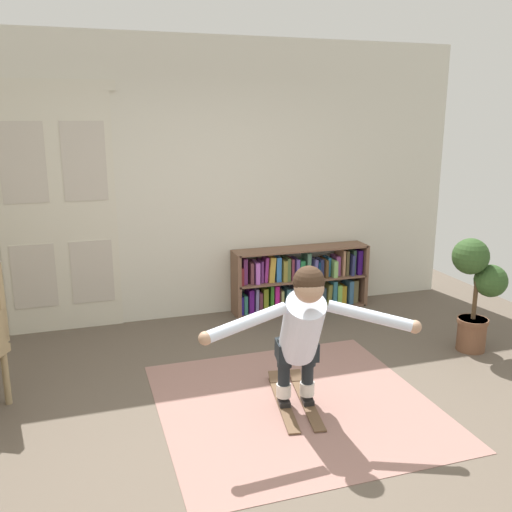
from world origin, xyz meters
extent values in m
plane|color=brown|center=(0.00, 0.00, 0.00)|extent=(7.20, 7.20, 0.00)
cube|color=beige|center=(0.00, 2.60, 1.45)|extent=(6.00, 0.10, 2.90)
cube|color=beige|center=(-1.61, 2.54, 1.18)|extent=(0.55, 0.04, 2.35)
cube|color=beige|center=(-1.61, 2.52, 1.69)|extent=(0.41, 0.01, 0.76)
cube|color=beige|center=(-1.61, 2.52, 0.59)|extent=(0.41, 0.01, 0.64)
cube|color=beige|center=(-1.06, 2.54, 1.18)|extent=(0.55, 0.04, 2.35)
cube|color=beige|center=(-1.06, 2.52, 1.69)|extent=(0.41, 0.01, 0.76)
cube|color=beige|center=(-1.06, 2.52, 0.59)|extent=(0.41, 0.01, 0.64)
cube|color=beige|center=(-1.34, 2.54, 2.40)|extent=(1.22, 0.04, 0.10)
cube|color=#966D64|center=(0.30, 0.39, 0.00)|extent=(2.01, 1.98, 0.01)
cube|color=brown|center=(0.41, 2.39, 0.35)|extent=(0.04, 0.30, 0.71)
cube|color=brown|center=(1.91, 2.39, 0.35)|extent=(0.04, 0.30, 0.71)
cube|color=brown|center=(1.16, 2.39, 0.01)|extent=(1.50, 0.30, 0.02)
cube|color=brown|center=(1.16, 2.39, 0.35)|extent=(1.50, 0.30, 0.02)
cube|color=brown|center=(1.16, 2.39, 0.70)|extent=(1.50, 0.30, 0.02)
cube|color=navy|center=(0.45, 2.39, 0.12)|extent=(0.05, 0.15, 0.20)
cube|color=#327B6F|center=(0.50, 2.39, 0.12)|extent=(0.04, 0.16, 0.21)
cube|color=#521478|center=(0.56, 2.40, 0.16)|extent=(0.05, 0.18, 0.27)
cube|color=#7870AE|center=(0.62, 2.40, 0.16)|extent=(0.04, 0.20, 0.28)
cube|color=#592837|center=(0.67, 2.40, 0.14)|extent=(0.04, 0.18, 0.23)
cube|color=olive|center=(0.73, 2.40, 0.16)|extent=(0.05, 0.18, 0.27)
cube|color=#327C24|center=(0.80, 2.41, 0.17)|extent=(0.04, 0.20, 0.29)
cube|color=#CA1E8B|center=(0.85, 2.40, 0.17)|extent=(0.05, 0.20, 0.29)
cube|color=tan|center=(0.92, 2.39, 0.14)|extent=(0.03, 0.17, 0.23)
cube|color=#356272|center=(0.98, 2.38, 0.14)|extent=(0.04, 0.19, 0.25)
cube|color=#324353|center=(1.03, 2.38, 0.14)|extent=(0.03, 0.18, 0.25)
cube|color=#40486B|center=(1.08, 2.39, 0.14)|extent=(0.07, 0.15, 0.24)
cube|color=slate|center=(1.17, 2.39, 0.15)|extent=(0.05, 0.18, 0.26)
cube|color=teal|center=(1.22, 2.39, 0.12)|extent=(0.03, 0.19, 0.19)
cube|color=#5C6739|center=(1.28, 2.37, 0.11)|extent=(0.03, 0.20, 0.18)
cube|color=#53B0A3|center=(1.34, 2.40, 0.16)|extent=(0.06, 0.22, 0.28)
cube|color=#364957|center=(1.42, 2.41, 0.12)|extent=(0.06, 0.17, 0.21)
cube|color=olive|center=(1.48, 2.38, 0.14)|extent=(0.06, 0.18, 0.25)
cube|color=#2F6B7E|center=(1.54, 2.38, 0.17)|extent=(0.05, 0.21, 0.29)
cube|color=#85C44F|center=(1.60, 2.39, 0.14)|extent=(0.06, 0.20, 0.23)
cube|color=#B18F26|center=(1.67, 2.39, 0.13)|extent=(0.06, 0.17, 0.22)
cube|color=#39648D|center=(1.74, 2.38, 0.16)|extent=(0.05, 0.21, 0.27)
cube|color=olive|center=(1.81, 2.38, 0.15)|extent=(0.06, 0.14, 0.27)
cube|color=maroon|center=(0.45, 2.37, 0.46)|extent=(0.04, 0.19, 0.19)
cube|color=#672962|center=(0.49, 2.39, 0.50)|extent=(0.04, 0.16, 0.28)
cube|color=brown|center=(0.56, 2.40, 0.48)|extent=(0.04, 0.22, 0.24)
cube|color=#B75FD1|center=(0.62, 2.38, 0.48)|extent=(0.05, 0.20, 0.23)
cube|color=#60286E|center=(0.68, 2.40, 0.48)|extent=(0.03, 0.18, 0.24)
cube|color=#902E86|center=(0.73, 2.39, 0.50)|extent=(0.05, 0.15, 0.28)
cube|color=gold|center=(0.79, 2.39, 0.50)|extent=(0.08, 0.19, 0.28)
cube|color=#357BD0|center=(0.87, 2.39, 0.50)|extent=(0.05, 0.19, 0.27)
cube|color=olive|center=(0.93, 2.39, 0.48)|extent=(0.05, 0.23, 0.24)
cube|color=#4D6537|center=(0.98, 2.39, 0.49)|extent=(0.04, 0.22, 0.25)
cube|color=#813449|center=(1.03, 2.41, 0.48)|extent=(0.03, 0.19, 0.23)
cube|color=#6149A9|center=(1.09, 2.38, 0.48)|extent=(0.04, 0.19, 0.23)
cube|color=#237541|center=(1.14, 2.37, 0.47)|extent=(0.06, 0.16, 0.21)
cube|color=#4B7D64|center=(1.22, 2.39, 0.51)|extent=(0.04, 0.19, 0.29)
cube|color=#534F96|center=(1.29, 2.39, 0.47)|extent=(0.05, 0.23, 0.22)
cube|color=navy|center=(1.34, 2.41, 0.45)|extent=(0.03, 0.23, 0.18)
cube|color=navy|center=(1.38, 2.39, 0.46)|extent=(0.05, 0.16, 0.20)
cube|color=#53381D|center=(1.42, 2.38, 0.47)|extent=(0.03, 0.23, 0.21)
cube|color=#246CA2|center=(1.48, 2.40, 0.47)|extent=(0.04, 0.15, 0.22)
cube|color=#87BB68|center=(1.53, 2.38, 0.46)|extent=(0.05, 0.24, 0.19)
cube|color=#94488F|center=(1.59, 2.41, 0.47)|extent=(0.05, 0.18, 0.22)
cube|color=tan|center=(1.64, 2.41, 0.51)|extent=(0.03, 0.23, 0.29)
cube|color=brown|center=(1.69, 2.41, 0.50)|extent=(0.03, 0.24, 0.28)
cube|color=navy|center=(1.75, 2.38, 0.48)|extent=(0.04, 0.23, 0.24)
cube|color=#3C6349|center=(1.79, 2.38, 0.50)|extent=(0.03, 0.14, 0.28)
cube|color=#310F67|center=(1.84, 2.40, 0.50)|extent=(0.06, 0.24, 0.28)
cylinder|color=#97805A|center=(-1.76, 1.07, 0.21)|extent=(0.07, 0.07, 0.42)
cylinder|color=brown|center=(2.23, 0.84, 0.15)|extent=(0.26, 0.26, 0.31)
cylinder|color=brown|center=(2.23, 0.84, 0.29)|extent=(0.28, 0.28, 0.04)
cylinder|color=#4C3823|center=(2.23, 0.84, 0.49)|extent=(0.04, 0.04, 0.36)
sphere|color=#2F4F23|center=(2.36, 0.80, 0.67)|extent=(0.30, 0.30, 0.30)
sphere|color=#2F4F23|center=(2.35, 0.82, 0.67)|extent=(0.26, 0.26, 0.26)
sphere|color=#2F4F23|center=(2.18, 0.89, 0.89)|extent=(0.33, 0.33, 0.33)
cube|color=brown|center=(0.21, 0.41, 0.01)|extent=(0.23, 0.83, 0.01)
cube|color=brown|center=(0.28, 0.79, 0.05)|extent=(0.11, 0.13, 0.06)
cube|color=black|center=(0.21, 0.39, 0.04)|extent=(0.10, 0.13, 0.04)
cube|color=brown|center=(0.39, 0.37, 0.01)|extent=(0.23, 0.83, 0.01)
cube|color=brown|center=(0.45, 0.76, 0.05)|extent=(0.11, 0.13, 0.06)
cube|color=black|center=(0.39, 0.36, 0.04)|extent=(0.10, 0.13, 0.04)
cylinder|color=white|center=(0.21, 0.41, 0.13)|extent=(0.13, 0.13, 0.10)
cylinder|color=black|center=(0.21, 0.41, 0.33)|extent=(0.10, 0.10, 0.30)
cylinder|color=black|center=(0.21, 0.38, 0.44)|extent=(0.13, 0.13, 0.22)
cylinder|color=white|center=(0.39, 0.37, 0.13)|extent=(0.13, 0.13, 0.10)
cylinder|color=black|center=(0.39, 0.37, 0.33)|extent=(0.10, 0.10, 0.30)
cylinder|color=black|center=(0.38, 0.35, 0.44)|extent=(0.13, 0.13, 0.22)
cube|color=black|center=(0.30, 0.37, 0.45)|extent=(0.33, 0.23, 0.14)
cylinder|color=silver|center=(0.27, 0.24, 0.68)|extent=(0.36, 0.55, 0.59)
sphere|color=tan|center=(0.24, 0.05, 1.03)|extent=(0.23, 0.23, 0.20)
sphere|color=#382619|center=(0.24, 0.06, 1.07)|extent=(0.24, 0.24, 0.21)
cylinder|color=silver|center=(-0.18, 0.08, 0.83)|extent=(0.59, 0.18, 0.19)
sphere|color=tan|center=(-0.46, 0.03, 0.77)|extent=(0.10, 0.10, 0.09)
cylinder|color=silver|center=(0.65, -0.06, 0.83)|extent=(0.55, 0.35, 0.19)
sphere|color=tan|center=(0.90, -0.20, 0.77)|extent=(0.10, 0.10, 0.09)
camera|label=1|loc=(-1.15, -3.15, 2.12)|focal=39.21mm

